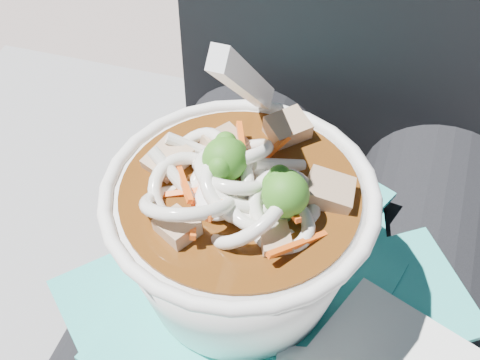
% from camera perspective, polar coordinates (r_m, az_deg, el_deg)
% --- Properties ---
extents(person_body, '(0.34, 0.94, 1.00)m').
position_cam_1_polar(person_body, '(0.57, 6.34, -6.06)').
color(person_body, black).
rests_on(person_body, ground).
extents(plastic_bag, '(0.31, 0.34, 0.01)m').
position_cam_1_polar(plastic_bag, '(0.48, 1.37, -9.93)').
color(plastic_bag, '#2BB4A9').
rests_on(plastic_bag, lap).
extents(udon_bowl, '(0.20, 0.20, 0.20)m').
position_cam_1_polar(udon_bowl, '(0.43, -0.05, -4.08)').
color(udon_bowl, white).
rests_on(udon_bowl, plastic_bag).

